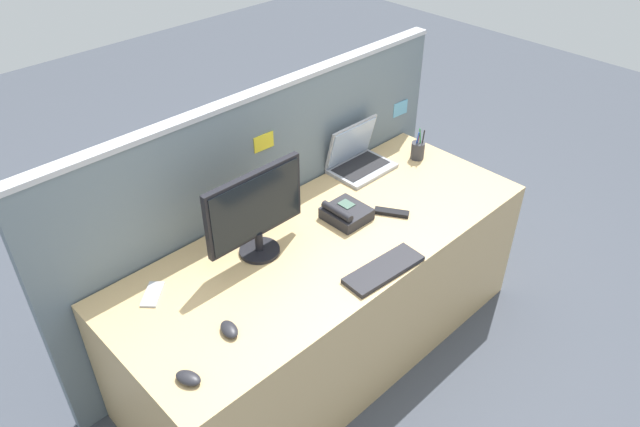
{
  "coord_description": "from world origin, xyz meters",
  "views": [
    {
      "loc": [
        -1.54,
        -1.54,
        2.47
      ],
      "look_at": [
        0.0,
        0.05,
        0.86
      ],
      "focal_mm": 33.48,
      "sensor_mm": 36.0,
      "label": 1
    }
  ],
  "objects_px": {
    "cell_phone_silver_slab": "(153,294)",
    "tv_remote": "(392,212)",
    "computer_mouse_left_hand": "(188,378)",
    "desk_phone": "(346,213)",
    "keyboard_main": "(384,269)",
    "computer_mouse_right_hand": "(229,329)",
    "pen_cup": "(418,150)",
    "laptop": "(357,157)",
    "desktop_monitor": "(255,210)"
  },
  "relations": [
    {
      "from": "desk_phone",
      "to": "keyboard_main",
      "type": "distance_m",
      "value": 0.42
    },
    {
      "from": "laptop",
      "to": "cell_phone_silver_slab",
      "type": "relative_size",
      "value": 2.3
    },
    {
      "from": "desktop_monitor",
      "to": "laptop",
      "type": "height_order",
      "value": "desktop_monitor"
    },
    {
      "from": "desk_phone",
      "to": "keyboard_main",
      "type": "xyz_separation_m",
      "value": [
        -0.16,
        -0.38,
        -0.02
      ]
    },
    {
      "from": "desktop_monitor",
      "to": "cell_phone_silver_slab",
      "type": "height_order",
      "value": "desktop_monitor"
    },
    {
      "from": "desk_phone",
      "to": "tv_remote",
      "type": "relative_size",
      "value": 1.17
    },
    {
      "from": "computer_mouse_left_hand",
      "to": "pen_cup",
      "type": "relative_size",
      "value": 0.54
    },
    {
      "from": "cell_phone_silver_slab",
      "to": "laptop",
      "type": "bearing_deg",
      "value": 50.89
    },
    {
      "from": "desk_phone",
      "to": "keyboard_main",
      "type": "bearing_deg",
      "value": -112.42
    },
    {
      "from": "keyboard_main",
      "to": "cell_phone_silver_slab",
      "type": "bearing_deg",
      "value": 148.6
    },
    {
      "from": "laptop",
      "to": "computer_mouse_right_hand",
      "type": "distance_m",
      "value": 1.34
    },
    {
      "from": "laptop",
      "to": "computer_mouse_right_hand",
      "type": "bearing_deg",
      "value": -158.58
    },
    {
      "from": "computer_mouse_right_hand",
      "to": "keyboard_main",
      "type": "bearing_deg",
      "value": -1.7
    },
    {
      "from": "laptop",
      "to": "keyboard_main",
      "type": "distance_m",
      "value": 0.87
    },
    {
      "from": "desktop_monitor",
      "to": "laptop",
      "type": "bearing_deg",
      "value": 12.22
    },
    {
      "from": "laptop",
      "to": "tv_remote",
      "type": "xyz_separation_m",
      "value": [
        -0.2,
        -0.42,
        -0.06
      ]
    },
    {
      "from": "pen_cup",
      "to": "tv_remote",
      "type": "distance_m",
      "value": 0.58
    },
    {
      "from": "desk_phone",
      "to": "computer_mouse_right_hand",
      "type": "relative_size",
      "value": 2.0
    },
    {
      "from": "desk_phone",
      "to": "cell_phone_silver_slab",
      "type": "bearing_deg",
      "value": 168.94
    },
    {
      "from": "desk_phone",
      "to": "computer_mouse_left_hand",
      "type": "bearing_deg",
      "value": -165.45
    },
    {
      "from": "desk_phone",
      "to": "cell_phone_silver_slab",
      "type": "distance_m",
      "value": 0.98
    },
    {
      "from": "desktop_monitor",
      "to": "laptop",
      "type": "distance_m",
      "value": 0.89
    },
    {
      "from": "keyboard_main",
      "to": "computer_mouse_right_hand",
      "type": "relative_size",
      "value": 3.84
    },
    {
      "from": "laptop",
      "to": "desktop_monitor",
      "type": "bearing_deg",
      "value": -167.78
    },
    {
      "from": "desktop_monitor",
      "to": "computer_mouse_left_hand",
      "type": "relative_size",
      "value": 5.04
    },
    {
      "from": "computer_mouse_right_hand",
      "to": "desk_phone",
      "type": "bearing_deg",
      "value": 26.13
    },
    {
      "from": "cell_phone_silver_slab",
      "to": "computer_mouse_left_hand",
      "type": "bearing_deg",
      "value": -59.95
    },
    {
      "from": "laptop",
      "to": "tv_remote",
      "type": "relative_size",
      "value": 1.98
    },
    {
      "from": "computer_mouse_left_hand",
      "to": "tv_remote",
      "type": "distance_m",
      "value": 1.3
    },
    {
      "from": "laptop",
      "to": "cell_phone_silver_slab",
      "type": "bearing_deg",
      "value": -175.75
    },
    {
      "from": "tv_remote",
      "to": "laptop",
      "type": "bearing_deg",
      "value": 33.15
    },
    {
      "from": "desk_phone",
      "to": "cell_phone_silver_slab",
      "type": "height_order",
      "value": "desk_phone"
    },
    {
      "from": "computer_mouse_left_hand",
      "to": "pen_cup",
      "type": "distance_m",
      "value": 1.86
    },
    {
      "from": "cell_phone_silver_slab",
      "to": "tv_remote",
      "type": "distance_m",
      "value": 1.2
    },
    {
      "from": "desktop_monitor",
      "to": "laptop",
      "type": "xyz_separation_m",
      "value": [
        0.85,
        0.18,
        -0.16
      ]
    },
    {
      "from": "keyboard_main",
      "to": "tv_remote",
      "type": "xyz_separation_m",
      "value": [
        0.35,
        0.25,
        -0.0
      ]
    },
    {
      "from": "keyboard_main",
      "to": "cell_phone_silver_slab",
      "type": "xyz_separation_m",
      "value": [
        -0.8,
        0.57,
        -0.01
      ]
    },
    {
      "from": "desktop_monitor",
      "to": "computer_mouse_left_hand",
      "type": "bearing_deg",
      "value": -148.65
    },
    {
      "from": "desktop_monitor",
      "to": "tv_remote",
      "type": "height_order",
      "value": "desktop_monitor"
    },
    {
      "from": "desktop_monitor",
      "to": "computer_mouse_right_hand",
      "type": "relative_size",
      "value": 5.04
    },
    {
      "from": "pen_cup",
      "to": "cell_phone_silver_slab",
      "type": "xyz_separation_m",
      "value": [
        -1.67,
        0.07,
        -0.05
      ]
    },
    {
      "from": "keyboard_main",
      "to": "computer_mouse_left_hand",
      "type": "bearing_deg",
      "value": 178.15
    },
    {
      "from": "desktop_monitor",
      "to": "computer_mouse_left_hand",
      "type": "height_order",
      "value": "desktop_monitor"
    },
    {
      "from": "desktop_monitor",
      "to": "cell_phone_silver_slab",
      "type": "relative_size",
      "value": 3.44
    },
    {
      "from": "laptop",
      "to": "computer_mouse_left_hand",
      "type": "bearing_deg",
      "value": -158.94
    },
    {
      "from": "desk_phone",
      "to": "computer_mouse_right_hand",
      "type": "height_order",
      "value": "desk_phone"
    },
    {
      "from": "desk_phone",
      "to": "pen_cup",
      "type": "distance_m",
      "value": 0.72
    },
    {
      "from": "laptop",
      "to": "desk_phone",
      "type": "height_order",
      "value": "laptop"
    },
    {
      "from": "computer_mouse_right_hand",
      "to": "tv_remote",
      "type": "bearing_deg",
      "value": 16.76
    },
    {
      "from": "computer_mouse_right_hand",
      "to": "pen_cup",
      "type": "bearing_deg",
      "value": 24.54
    }
  ]
}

